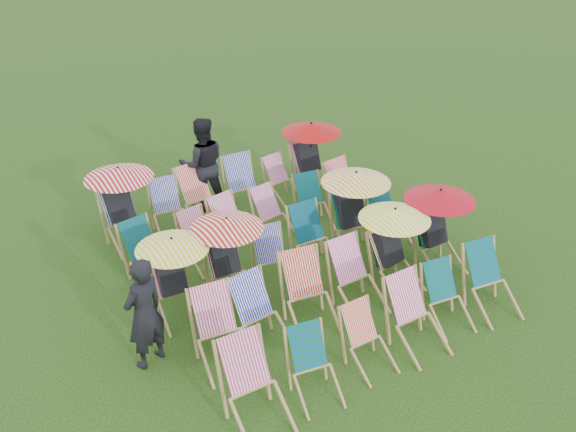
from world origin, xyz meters
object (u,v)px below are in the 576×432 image
deckchair_0 (256,388)px  deckchair_29 (311,157)px  deckchair_5 (493,282)px  person_left (144,313)px  person_rear (203,164)px

deckchair_0 → deckchair_29: (3.99, 4.65, 0.23)m
deckchair_5 → person_left: (-4.75, 1.66, 0.33)m
deckchair_29 → person_left: size_ratio=0.86×
person_left → person_rear: bearing=-145.9°
deckchair_5 → person_rear: 5.64m
person_left → deckchair_29: bearing=-167.2°
deckchair_0 → deckchair_29: size_ratio=0.73×
deckchair_0 → deckchair_29: deckchair_29 is taller
deckchair_29 → deckchair_5: bearing=-85.1°
deckchair_5 → deckchair_29: deckchair_29 is taller
deckchair_0 → person_rear: 5.52m
person_left → person_rear: (2.57, 3.53, 0.09)m
deckchair_0 → deckchair_29: 6.13m
deckchair_0 → deckchair_5: bearing=1.8°
person_left → person_rear: person_rear is taller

